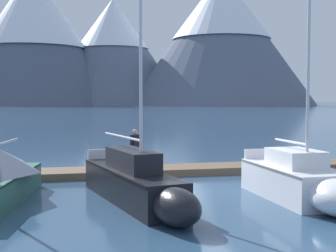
% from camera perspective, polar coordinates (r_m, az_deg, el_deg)
% --- Properties ---
extents(ground_plane, '(700.00, 700.00, 0.00)m').
position_cam_1_polar(ground_plane, '(17.72, 4.05, -7.58)').
color(ground_plane, '#2D4C6B').
extents(mountain_central_massif, '(81.37, 81.37, 66.25)m').
position_cam_1_polar(mountain_central_massif, '(244.93, -15.65, 10.77)').
color(mountain_central_massif, '#4C566B').
rests_on(mountain_central_massif, ground).
extents(mountain_shoulder_ridge, '(74.19, 74.19, 53.59)m').
position_cam_1_polar(mountain_shoulder_ridge, '(248.70, -6.56, 9.05)').
color(mountain_shoulder_ridge, slate).
rests_on(mountain_shoulder_ridge, ground).
extents(mountain_east_summit, '(90.27, 90.27, 63.14)m').
position_cam_1_polar(mountain_east_summit, '(236.43, 6.33, 10.62)').
color(mountain_east_summit, slate).
rests_on(mountain_east_summit, ground).
extents(dock, '(20.20, 2.32, 0.30)m').
position_cam_1_polar(dock, '(21.51, 1.11, -5.24)').
color(dock, brown).
rests_on(dock, ground).
extents(sailboat_second_berth, '(2.84, 7.54, 8.88)m').
position_cam_1_polar(sailboat_second_berth, '(15.18, -3.70, -6.79)').
color(sailboat_second_berth, black).
rests_on(sailboat_second_berth, ground).
extents(sailboat_mid_dock_port, '(2.10, 5.90, 7.54)m').
position_cam_1_polar(sailboat_mid_dock_port, '(16.14, 15.75, -6.38)').
color(sailboat_mid_dock_port, silver).
rests_on(sailboat_mid_dock_port, ground).
extents(person_on_dock, '(0.47, 0.41, 1.69)m').
position_cam_1_polar(person_on_dock, '(21.09, -3.95, -2.37)').
color(person_on_dock, '#232328').
rests_on(person_on_dock, dock).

